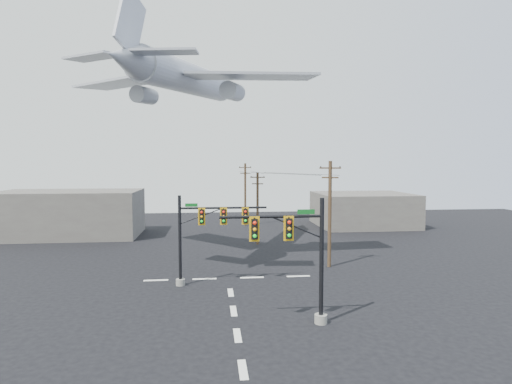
{
  "coord_description": "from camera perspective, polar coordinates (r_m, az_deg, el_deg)",
  "views": [
    {
      "loc": [
        -1.46,
        -23.46,
        9.75
      ],
      "look_at": [
        1.59,
        5.0,
        7.77
      ],
      "focal_mm": 30.0,
      "sensor_mm": 36.0,
      "label": 1
    }
  ],
  "objects": [
    {
      "name": "building_left",
      "position": [
        61.7,
        -23.6,
        -2.65
      ],
      "size": [
        18.0,
        10.0,
        6.0
      ],
      "primitive_type": "cube",
      "color": "#615E56",
      "rests_on": "ground"
    },
    {
      "name": "building_right",
      "position": [
        68.04,
        14.09,
        -2.27
      ],
      "size": [
        14.0,
        12.0,
        5.0
      ],
      "primitive_type": "cube",
      "color": "#615E56",
      "rests_on": "ground"
    },
    {
      "name": "signal_mast_far",
      "position": [
        34.22,
        -7.2,
        -5.62
      ],
      "size": [
        7.25,
        0.79,
        7.18
      ],
      "color": "gray",
      "rests_on": "ground"
    },
    {
      "name": "utility_pole_c",
      "position": [
        65.74,
        -1.45,
        -0.15
      ],
      "size": [
        1.94,
        0.6,
        9.62
      ],
      "rotation": [
        0.0,
        0.0,
        0.24
      ],
      "color": "#4A3320",
      "rests_on": "ground"
    },
    {
      "name": "airliner",
      "position": [
        44.54,
        -9.01,
        14.65
      ],
      "size": [
        24.7,
        26.84,
        7.42
      ],
      "rotation": [
        0.0,
        -0.06,
        1.2
      ],
      "color": "#A4A8B0"
    },
    {
      "name": "signal_mast_near",
      "position": [
        25.89,
        5.96,
        -8.76
      ],
      "size": [
        6.49,
        0.84,
        7.66
      ],
      "color": "gray",
      "rests_on": "ground"
    },
    {
      "name": "power_lines",
      "position": [
        52.04,
        1.34,
        2.58
      ],
      "size": [
        7.46,
        26.89,
        0.16
      ],
      "color": "black"
    },
    {
      "name": "utility_pole_b",
      "position": [
        50.76,
        0.21,
        -1.99
      ],
      "size": [
        1.68,
        0.66,
        8.57
      ],
      "rotation": [
        0.0,
        0.0,
        -0.32
      ],
      "color": "#4A3320",
      "rests_on": "ground"
    },
    {
      "name": "utility_pole_a",
      "position": [
        40.28,
        9.8,
        -2.62
      ],
      "size": [
        1.93,
        0.72,
        9.89
      ],
      "rotation": [
        0.0,
        0.0,
        -0.3
      ],
      "color": "#4A3320",
      "rests_on": "ground"
    },
    {
      "name": "lane_markings",
      "position": [
        30.43,
        -3.15,
        -14.71
      ],
      "size": [
        14.0,
        21.2,
        0.01
      ],
      "color": "white",
      "rests_on": "ground"
    },
    {
      "name": "ground",
      "position": [
        25.45,
        -2.49,
        -18.57
      ],
      "size": [
        120.0,
        120.0,
        0.0
      ],
      "primitive_type": "plane",
      "color": "black",
      "rests_on": "ground"
    }
  ]
}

